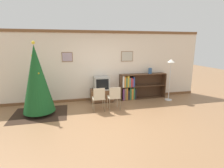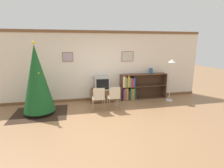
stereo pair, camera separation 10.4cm
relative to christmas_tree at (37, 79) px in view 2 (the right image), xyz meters
name	(u,v)px [view 2 (the right image)]	position (x,y,z in m)	size (l,w,h in m)	color
ground_plane	(112,122)	(2.13, -1.12, -1.14)	(24.00, 24.00, 0.00)	#936B47
wall_back	(100,66)	(2.13, 1.09, 0.21)	(8.43, 0.11, 2.70)	silver
area_rug	(40,113)	(0.00, 0.00, -1.14)	(1.69, 1.39, 0.01)	#332319
christmas_tree	(37,79)	(0.00, 0.00, 0.00)	(0.97, 0.97, 2.28)	maroon
tv_console	(102,95)	(2.15, 0.79, -0.90)	(0.83, 0.48, 0.49)	#4C311E
television	(102,83)	(2.15, 0.79, -0.40)	(0.57, 0.46, 0.50)	#9E9E99
folding_chair_left	(99,98)	(1.89, -0.20, -0.67)	(0.40, 0.40, 0.82)	beige
folding_chair_right	(114,97)	(2.41, -0.20, -0.67)	(0.40, 0.40, 0.82)	beige
bookshelf	(135,87)	(3.51, 0.85, -0.65)	(1.91, 0.36, 1.02)	brown
vase	(151,71)	(4.18, 0.86, -0.01)	(0.15, 0.15, 0.23)	#335684
standing_lamp	(171,69)	(4.79, 0.36, 0.11)	(0.28, 0.28, 1.63)	silver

